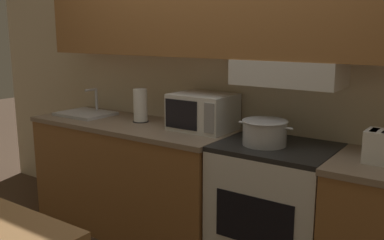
# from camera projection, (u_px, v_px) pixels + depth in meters

# --- Properties ---
(ground_plane) EXTENTS (16.00, 16.00, 0.00)m
(ground_plane) POSITION_uv_depth(u_px,v_px,m) (227.00, 236.00, 3.38)
(ground_plane) COLOR #4C3828
(wall_back) EXTENTS (5.47, 0.38, 2.55)m
(wall_back) POSITION_uv_depth(u_px,v_px,m) (227.00, 43.00, 3.01)
(wall_back) COLOR beige
(wall_back) RESTS_ON ground_plane
(lower_counter_main) EXTENTS (1.70, 0.64, 0.89)m
(lower_counter_main) POSITION_uv_depth(u_px,v_px,m) (133.00, 177.00, 3.43)
(lower_counter_main) COLOR #936033
(lower_counter_main) RESTS_ON ground_plane
(stove_range) EXTENTS (0.71, 0.60, 0.89)m
(stove_range) POSITION_uv_depth(u_px,v_px,m) (274.00, 212.00, 2.76)
(stove_range) COLOR silver
(stove_range) RESTS_ON ground_plane
(cooking_pot) EXTENTS (0.36, 0.29, 0.16)m
(cooking_pot) POSITION_uv_depth(u_px,v_px,m) (265.00, 132.00, 2.66)
(cooking_pot) COLOR #B7BABF
(cooking_pot) RESTS_ON stove_range
(microwave) EXTENTS (0.43, 0.35, 0.26)m
(microwave) POSITION_uv_depth(u_px,v_px,m) (203.00, 112.00, 3.07)
(microwave) COLOR silver
(microwave) RESTS_ON lower_counter_main
(sink_basin) EXTENTS (0.44, 0.35, 0.22)m
(sink_basin) POSITION_uv_depth(u_px,v_px,m) (85.00, 113.00, 3.63)
(sink_basin) COLOR #B7BABF
(sink_basin) RESTS_ON lower_counter_main
(paper_towel_roll) EXTENTS (0.13, 0.13, 0.26)m
(paper_towel_roll) POSITION_uv_depth(u_px,v_px,m) (140.00, 106.00, 3.34)
(paper_towel_roll) COLOR black
(paper_towel_roll) RESTS_ON lower_counter_main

